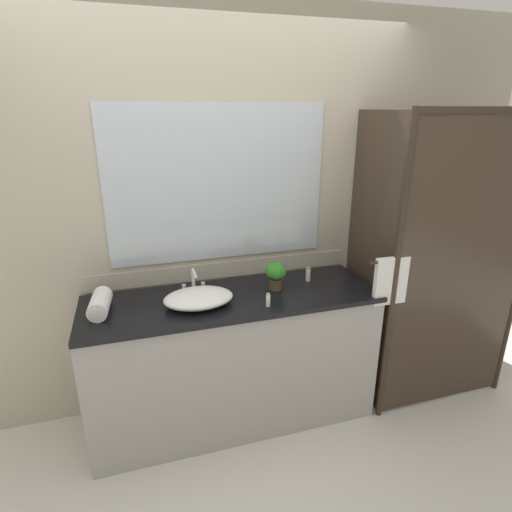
% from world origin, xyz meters
% --- Properties ---
extents(ground_plane, '(8.00, 8.00, 0.00)m').
position_xyz_m(ground_plane, '(0.00, 0.00, 0.00)').
color(ground_plane, silver).
extents(wall_back_with_mirror, '(4.40, 0.06, 2.60)m').
position_xyz_m(wall_back_with_mirror, '(0.00, 0.34, 1.31)').
color(wall_back_with_mirror, '#B2A893').
rests_on(wall_back_with_mirror, ground_plane).
extents(vanity_cabinet, '(1.80, 0.58, 0.90)m').
position_xyz_m(vanity_cabinet, '(0.00, 0.01, 0.45)').
color(vanity_cabinet, '#9E9993').
rests_on(vanity_cabinet, ground_plane).
extents(shower_enclosure, '(1.20, 0.59, 2.00)m').
position_xyz_m(shower_enclosure, '(1.28, -0.19, 1.03)').
color(shower_enclosure, '#2D2319').
rests_on(shower_enclosure, ground_plane).
extents(sink_basin, '(0.41, 0.29, 0.09)m').
position_xyz_m(sink_basin, '(-0.22, -0.04, 0.94)').
color(sink_basin, white).
rests_on(sink_basin, vanity_cabinet).
extents(faucet, '(0.17, 0.14, 0.16)m').
position_xyz_m(faucet, '(-0.22, 0.13, 0.95)').
color(faucet, silver).
rests_on(faucet, vanity_cabinet).
extents(potted_plant, '(0.14, 0.14, 0.18)m').
position_xyz_m(potted_plant, '(0.29, 0.03, 1.00)').
color(potted_plant, '#473828').
rests_on(potted_plant, vanity_cabinet).
extents(amenity_bottle_conditioner, '(0.03, 0.03, 0.08)m').
position_xyz_m(amenity_bottle_conditioner, '(0.17, -0.19, 0.94)').
color(amenity_bottle_conditioner, white).
rests_on(amenity_bottle_conditioner, vanity_cabinet).
extents(amenity_bottle_body_wash, '(0.03, 0.03, 0.10)m').
position_xyz_m(amenity_bottle_body_wash, '(0.54, 0.09, 0.95)').
color(amenity_bottle_body_wash, silver).
rests_on(amenity_bottle_body_wash, vanity_cabinet).
extents(rolled_towel_near_edge, '(0.13, 0.26, 0.11)m').
position_xyz_m(rolled_towel_near_edge, '(-0.76, 0.02, 0.96)').
color(rolled_towel_near_edge, white).
rests_on(rolled_towel_near_edge, vanity_cabinet).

